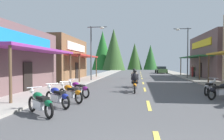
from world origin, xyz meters
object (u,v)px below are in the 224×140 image
at_px(motorcycle_parked_right_4, 210,87).
at_px(parked_car_curbside, 161,70).
at_px(motorcycle_parked_left_3, 78,89).
at_px(motorcycle_parked_right_3, 221,90).
at_px(motorcycle_parked_left_0, 40,102).
at_px(motorcycle_parked_left_2, 70,92).
at_px(rider_cruising_trailing, 134,79).
at_px(rider_cruising_lead, 135,83).
at_px(pedestrian_by_shop, 192,70).
at_px(motorcycle_parked_left_1, 57,96).
at_px(pedestrian_browsing, 194,70).
at_px(streetlamp_right, 185,46).
at_px(streetlamp_left, 94,45).

xyz_separation_m(motorcycle_parked_right_4, parked_car_curbside, (0.09, 29.39, 0.20)).
bearing_deg(motorcycle_parked_left_3, parked_car_curbside, -68.25).
bearing_deg(motorcycle_parked_right_3, motorcycle_parked_left_0, 176.11).
xyz_separation_m(motorcycle_parked_left_2, rider_cruising_trailing, (3.12, 7.01, 0.17)).
relative_size(motorcycle_parked_left_0, rider_cruising_lead, 0.80).
height_order(pedestrian_by_shop, parked_car_curbside, pedestrian_by_shop).
distance_m(motorcycle_parked_left_3, rider_cruising_lead, 4.11).
bearing_deg(motorcycle_parked_left_0, rider_cruising_trailing, -69.03).
relative_size(motorcycle_parked_left_1, pedestrian_by_shop, 1.01).
distance_m(motorcycle_parked_right_3, pedestrian_browsing, 18.60).
relative_size(streetlamp_right, motorcycle_parked_left_1, 3.78).
distance_m(motorcycle_parked_right_3, parked_car_curbside, 31.09).
xyz_separation_m(motorcycle_parked_left_2, parked_car_curbside, (8.08, 32.95, 0.20)).
distance_m(motorcycle_parked_left_1, parked_car_curbside, 35.17).
height_order(motorcycle_parked_right_3, parked_car_curbside, parked_car_curbside).
relative_size(pedestrian_by_shop, pedestrian_browsing, 0.99).
bearing_deg(rider_cruising_lead, pedestrian_browsing, -27.30).
relative_size(pedestrian_by_shop, parked_car_curbside, 0.39).
bearing_deg(motorcycle_parked_right_4, rider_cruising_lead, 119.73).
bearing_deg(rider_cruising_lead, rider_cruising_trailing, 1.11).
relative_size(streetlamp_right, parked_car_curbside, 1.49).
bearing_deg(parked_car_curbside, streetlamp_left, 152.23).
distance_m(motorcycle_parked_right_4, pedestrian_browsing, 16.93).
height_order(motorcycle_parked_left_1, rider_cruising_lead, rider_cruising_lead).
relative_size(motorcycle_parked_right_4, pedestrian_by_shop, 1.05).
bearing_deg(pedestrian_browsing, motorcycle_parked_left_1, -163.94).
bearing_deg(streetlamp_right, parked_car_curbside, 94.62).
relative_size(streetlamp_left, parked_car_curbside, 1.40).
distance_m(pedestrian_by_shop, parked_car_curbside, 13.07).
height_order(streetlamp_left, motorcycle_parked_right_3, streetlamp_left).
xyz_separation_m(rider_cruising_trailing, pedestrian_browsing, (8.12, 13.16, 0.34)).
xyz_separation_m(motorcycle_parked_right_3, pedestrian_by_shop, (3.05, 18.36, 0.50)).
xyz_separation_m(streetlamp_right, motorcycle_parked_left_0, (-9.61, -20.00, -3.73)).
bearing_deg(motorcycle_parked_left_3, motorcycle_parked_left_1, 124.14).
distance_m(motorcycle_parked_left_0, pedestrian_by_shop, 25.63).
height_order(motorcycle_parked_left_2, parked_car_curbside, parked_car_curbside).
xyz_separation_m(streetlamp_left, streetlamp_right, (10.81, 4.65, 0.21)).
xyz_separation_m(streetlamp_left, motorcycle_parked_left_1, (1.25, -13.80, -3.52)).
bearing_deg(streetlamp_left, motorcycle_parked_right_4, -43.63).
bearing_deg(parked_car_curbside, pedestrian_browsing, -168.83).
bearing_deg(motorcycle_parked_right_3, pedestrian_by_shop, 47.29).
height_order(streetlamp_right, motorcycle_parked_right_4, streetlamp_right).
height_order(streetlamp_right, motorcycle_parked_left_1, streetlamp_right).
bearing_deg(rider_cruising_lead, streetlamp_left, 28.07).
distance_m(motorcycle_parked_left_2, rider_cruising_trailing, 7.67).
relative_size(motorcycle_parked_right_3, motorcycle_parked_left_2, 1.06).
bearing_deg(motorcycle_parked_left_3, motorcycle_parked_left_2, 129.65).
relative_size(motorcycle_parked_right_4, parked_car_curbside, 0.41).
bearing_deg(rider_cruising_lead, motorcycle_parked_right_3, -115.82).
distance_m(motorcycle_parked_right_3, rider_cruising_trailing, 7.09).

